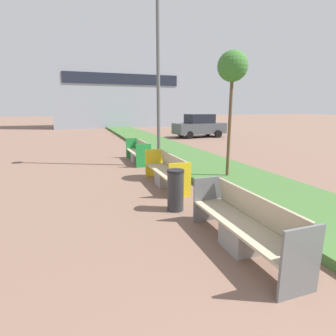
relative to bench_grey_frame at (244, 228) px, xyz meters
The scene contains 9 objects.
planter_grass_strip 7.95m from the bench_grey_frame, 73.49° to the left, with size 2.80×120.00×0.18m.
building_backdrop 31.66m from the bench_grey_frame, 84.39° to the left, with size 15.79×5.57×10.25m.
bench_grey_frame is the anchor object (origin of this frame).
bench_yellow_frame 3.95m from the bench_grey_frame, 90.00° to the left, with size 0.65×2.44×0.94m.
bench_green_frame 7.73m from the bench_grey_frame, 90.02° to the left, with size 0.65×2.24×0.94m.
litter_bin 2.04m from the bench_grey_frame, 102.99° to the left, with size 0.39×0.39×0.96m.
street_lamp_post 7.73m from the bench_grey_frame, 84.82° to the left, with size 0.24×0.44×7.60m.
sapling_tree_near 5.31m from the bench_grey_frame, 61.83° to the left, with size 0.91×0.91×4.00m.
parked_car_distant 17.63m from the bench_grey_frame, 66.53° to the left, with size 4.32×2.08×1.86m.
Camera 1 is at (-1.57, 1.01, 2.31)m, focal length 28.00 mm.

